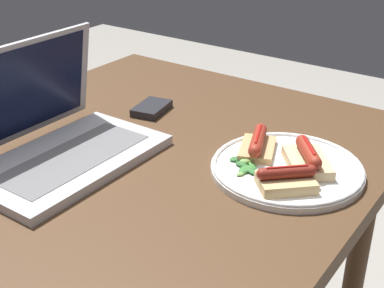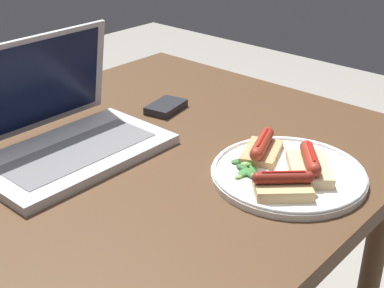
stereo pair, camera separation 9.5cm
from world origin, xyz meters
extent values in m
cube|color=#4C331E|center=(0.00, 0.00, 0.75)|extent=(1.09, 0.88, 0.04)
cylinder|color=#4C331E|center=(0.45, 0.35, 0.37)|extent=(0.05, 0.05, 0.74)
cylinder|color=#4C331E|center=(0.45, -0.35, 0.37)|extent=(0.05, 0.05, 0.74)
cube|color=#B7B7BC|center=(-0.06, 0.08, 0.78)|extent=(0.36, 0.21, 0.02)
cube|color=slate|center=(-0.06, 0.06, 0.79)|extent=(0.30, 0.12, 0.00)
cube|color=#B7B7BC|center=(-0.06, 0.20, 0.89)|extent=(0.36, 0.04, 0.20)
cube|color=#0C1433|center=(-0.06, 0.20, 0.89)|extent=(0.32, 0.03, 0.18)
cylinder|color=white|center=(0.15, -0.27, 0.78)|extent=(0.28, 0.28, 0.01)
torus|color=white|center=(0.15, -0.27, 0.79)|extent=(0.28, 0.28, 0.01)
cube|color=#D6B784|center=(0.17, -0.30, 0.79)|extent=(0.13, 0.13, 0.02)
cylinder|color=maroon|center=(0.17, -0.30, 0.82)|extent=(0.08, 0.07, 0.02)
sphere|color=maroon|center=(0.13, -0.33, 0.82)|extent=(0.02, 0.02, 0.02)
sphere|color=maroon|center=(0.20, -0.28, 0.82)|extent=(0.02, 0.02, 0.02)
cylinder|color=red|center=(0.17, -0.30, 0.83)|extent=(0.06, 0.05, 0.01)
cube|color=tan|center=(0.17, -0.20, 0.79)|extent=(0.12, 0.10, 0.01)
cylinder|color=maroon|center=(0.17, -0.20, 0.81)|extent=(0.10, 0.06, 0.02)
sphere|color=maroon|center=(0.13, -0.22, 0.81)|extent=(0.02, 0.02, 0.02)
sphere|color=maroon|center=(0.21, -0.18, 0.81)|extent=(0.02, 0.02, 0.02)
cylinder|color=red|center=(0.17, -0.20, 0.82)|extent=(0.08, 0.04, 0.01)
cube|color=tan|center=(0.08, -0.30, 0.79)|extent=(0.11, 0.11, 0.02)
cylinder|color=maroon|center=(0.08, -0.30, 0.81)|extent=(0.07, 0.08, 0.02)
sphere|color=maroon|center=(0.05, -0.27, 0.81)|extent=(0.02, 0.02, 0.02)
sphere|color=maroon|center=(0.11, -0.33, 0.81)|extent=(0.02, 0.02, 0.02)
cylinder|color=red|center=(0.08, -0.30, 0.82)|extent=(0.05, 0.06, 0.01)
ellipsoid|color=#709E4C|center=(0.12, -0.20, 0.79)|extent=(0.03, 0.03, 0.01)
ellipsoid|color=#2D662D|center=(0.12, -0.18, 0.79)|extent=(0.03, 0.03, 0.01)
ellipsoid|color=#387A33|center=(0.10, -0.22, 0.79)|extent=(0.03, 0.03, 0.01)
ellipsoid|color=#2D662D|center=(0.10, -0.20, 0.79)|extent=(0.02, 0.03, 0.01)
ellipsoid|color=#4C8E3D|center=(0.11, -0.22, 0.79)|extent=(0.02, 0.02, 0.01)
ellipsoid|color=#2D662D|center=(0.09, -0.23, 0.79)|extent=(0.03, 0.03, 0.01)
ellipsoid|color=#709E4C|center=(0.07, -0.22, 0.79)|extent=(0.02, 0.02, 0.01)
ellipsoid|color=#387A33|center=(0.09, -0.22, 0.79)|extent=(0.03, 0.02, 0.01)
ellipsoid|color=#387A33|center=(0.09, -0.22, 0.79)|extent=(0.03, 0.03, 0.01)
cube|color=#232328|center=(0.23, 0.11, 0.78)|extent=(0.11, 0.08, 0.02)
camera|label=1|loc=(-0.65, -0.62, 1.26)|focal=50.00mm
camera|label=2|loc=(-0.59, -0.70, 1.26)|focal=50.00mm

